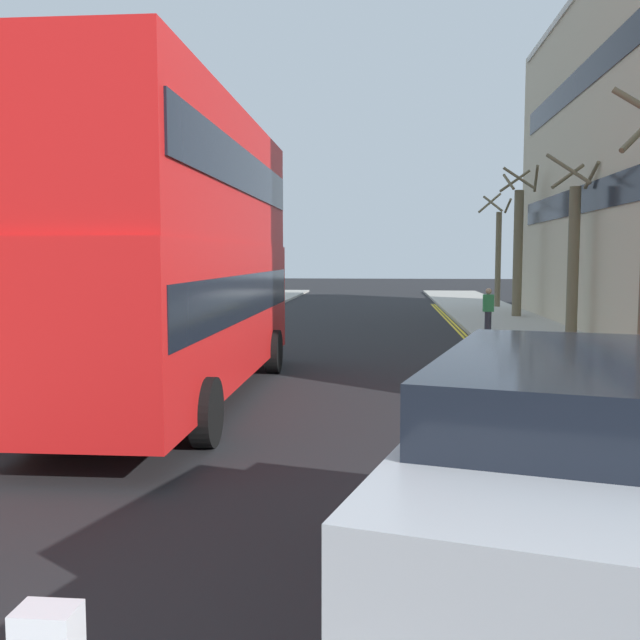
{
  "coord_description": "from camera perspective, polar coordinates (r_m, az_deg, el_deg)",
  "views": [
    {
      "loc": [
        1.52,
        -0.07,
        2.8
      ],
      "look_at": [
        0.5,
        11.0,
        1.8
      ],
      "focal_mm": 39.8,
      "sensor_mm": 36.0,
      "label": 1
    }
  ],
  "objects": [
    {
      "name": "sidewalk_right",
      "position": [
        17.04,
        22.25,
        -4.46
      ],
      "size": [
        4.0,
        80.0,
        0.14
      ],
      "primitive_type": "cube",
      "color": "#ADA89E",
      "rests_on": "ground"
    },
    {
      "name": "sidewalk_left",
      "position": [
        18.16,
        -21.06,
        -3.85
      ],
      "size": [
        4.0,
        80.0,
        0.14
      ],
      "primitive_type": "cube",
      "color": "#ADA89E",
      "rests_on": "ground"
    },
    {
      "name": "kerb_line_outer",
      "position": [
        14.63,
        16.61,
        -6.1
      ],
      "size": [
        0.1,
        56.0,
        0.01
      ],
      "primitive_type": "cube",
      "color": "yellow",
      "rests_on": "ground"
    },
    {
      "name": "kerb_line_inner",
      "position": [
        14.6,
        15.99,
        -6.1
      ],
      "size": [
        0.1,
        56.0,
        0.01
      ],
      "primitive_type": "cube",
      "color": "yellow",
      "rests_on": "ground"
    },
    {
      "name": "double_decker_bus_away",
      "position": [
        13.92,
        -10.98,
        5.99
      ],
      "size": [
        2.87,
        10.83,
        5.64
      ],
      "color": "red",
      "rests_on": "ground"
    },
    {
      "name": "taxi_minivan",
      "position": [
        5.22,
        19.29,
        -14.49
      ],
      "size": [
        3.04,
        5.13,
        2.12
      ],
      "color": "silver",
      "rests_on": "ground"
    },
    {
      "name": "pedestrian_far",
      "position": [
        23.97,
        13.37,
        0.66
      ],
      "size": [
        0.34,
        0.22,
        1.62
      ],
      "color": "#2D2D38",
      "rests_on": "sidewalk_right"
    },
    {
      "name": "street_tree_mid",
      "position": [
        32.88,
        15.64,
        5.66
      ],
      "size": [
        1.67,
        1.68,
        6.59
      ],
      "color": "#6B6047",
      "rests_on": "sidewalk_right"
    },
    {
      "name": "street_tree_far",
      "position": [
        25.43,
        19.7,
        5.01
      ],
      "size": [
        1.72,
        1.83,
        6.06
      ],
      "color": "#6B6047",
      "rests_on": "sidewalk_right"
    },
    {
      "name": "street_tree_distant",
      "position": [
        38.89,
        14.1,
        5.27
      ],
      "size": [
        1.67,
        1.98,
        6.08
      ],
      "color": "#6B6047",
      "rests_on": "sidewalk_right"
    }
  ]
}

